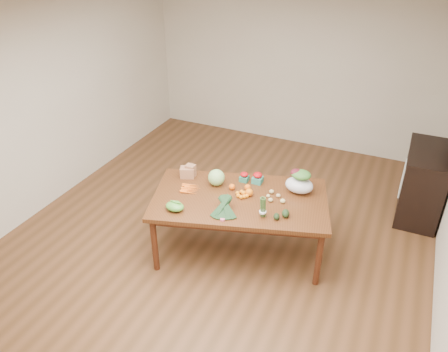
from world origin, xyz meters
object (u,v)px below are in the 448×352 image
at_px(paper_bag, 187,171).
at_px(cabinet, 423,183).
at_px(kale_bunch, 224,209).
at_px(mandarin_cluster, 243,194).
at_px(dining_table, 239,224).
at_px(salad_bag, 299,182).
at_px(asparagus_bundle, 263,207).
at_px(cabbage, 216,178).

bearing_deg(paper_bag, cabinet, 30.00).
xyz_separation_m(paper_bag, kale_bunch, (0.73, -0.54, 0.00)).
bearing_deg(cabinet, mandarin_cluster, -138.47).
height_order(dining_table, mandarin_cluster, mandarin_cluster).
distance_m(cabinet, salad_bag, 1.91).
relative_size(paper_bag, asparagus_bundle, 0.89).
distance_m(paper_bag, asparagus_bundle, 1.19).
xyz_separation_m(mandarin_cluster, kale_bunch, (-0.06, -0.41, 0.04)).
bearing_deg(cabbage, mandarin_cluster, -15.56).
bearing_deg(paper_bag, dining_table, -12.05).
relative_size(cabinet, paper_bag, 4.59).
xyz_separation_m(paper_bag, mandarin_cluster, (0.79, -0.13, -0.04)).
xyz_separation_m(dining_table, kale_bunch, (-0.03, -0.38, 0.45)).
xyz_separation_m(cabbage, salad_bag, (0.93, 0.25, 0.03)).
bearing_deg(cabbage, kale_bunch, -57.62).
height_order(paper_bag, asparagus_bundle, asparagus_bundle).
distance_m(cabinet, kale_bunch, 2.86).
distance_m(kale_bunch, salad_bag, 0.98).
distance_m(cabinet, cabbage, 2.78).
height_order(dining_table, kale_bunch, kale_bunch).
distance_m(dining_table, salad_bag, 0.85).
xyz_separation_m(cabinet, kale_bunch, (-1.94, -2.08, 0.36)).
height_order(kale_bunch, salad_bag, salad_bag).
bearing_deg(kale_bunch, salad_bag, 35.23).
relative_size(paper_bag, salad_bag, 0.69).
xyz_separation_m(dining_table, asparagus_bundle, (0.36, -0.24, 0.50)).
bearing_deg(salad_bag, dining_table, -145.54).
bearing_deg(cabinet, asparagus_bundle, -128.59).
distance_m(cabbage, mandarin_cluster, 0.41).
distance_m(kale_bunch, asparagus_bundle, 0.41).
xyz_separation_m(cabbage, mandarin_cluster, (0.39, -0.11, -0.06)).
relative_size(dining_table, cabbage, 9.91).
relative_size(dining_table, kale_bunch, 4.89).
relative_size(mandarin_cluster, salad_bag, 0.56).
height_order(cabbage, mandarin_cluster, cabbage).
relative_size(mandarin_cluster, asparagus_bundle, 0.72).
xyz_separation_m(cabinet, salad_bag, (-1.34, -1.31, 0.41)).
bearing_deg(cabinet, cabbage, -145.53).
height_order(mandarin_cluster, kale_bunch, kale_bunch).
height_order(dining_table, asparagus_bundle, asparagus_bundle).
distance_m(dining_table, cabbage, 0.61).
bearing_deg(salad_bag, cabbage, -165.08).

